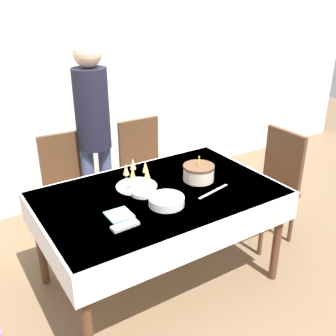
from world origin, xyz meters
The scene contains 14 objects.
ground_plane centered at (0.00, 0.00, 0.00)m, with size 12.00×12.00×0.00m, color brown.
wall_back centered at (0.00, 1.60, 1.35)m, with size 8.00×0.05×2.70m.
dining_table centered at (0.00, 0.00, 0.66)m, with size 1.64×1.05×0.76m.
dining_chair_far_left centered at (-0.36, 0.84, 0.54)m, with size 0.45×0.45×0.98m.
dining_chair_far_right centered at (0.36, 0.84, 0.54)m, with size 0.42×0.42×0.98m.
dining_chair_right_end centered at (1.14, 0.00, 0.54)m, with size 0.42×0.42×0.98m.
birthday_cake centered at (0.35, 0.01, 0.82)m, with size 0.23×0.23×0.19m.
champagne_tray centered at (-0.08, 0.16, 0.84)m, with size 0.29×0.29×0.18m.
plate_stack_main centered at (-0.05, -0.17, 0.79)m, with size 0.23×0.23×0.06m.
plate_stack_dessert centered at (-0.10, 0.04, 0.77)m, with size 0.18×0.18×0.03m.
cake_knife centered at (0.32, -0.20, 0.76)m, with size 0.30×0.08×0.00m.
fork_pile centered at (-0.40, -0.27, 0.77)m, with size 0.17×0.07×0.02m.
napkin_pile centered at (-0.37, -0.13, 0.77)m, with size 0.15×0.15×0.01m.
person_standing centered at (-0.10, 0.87, 1.04)m, with size 0.28×0.28×1.71m.
Camera 1 is at (-1.25, -2.06, 2.03)m, focal length 42.00 mm.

